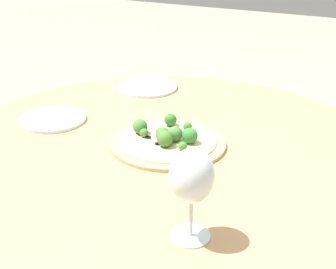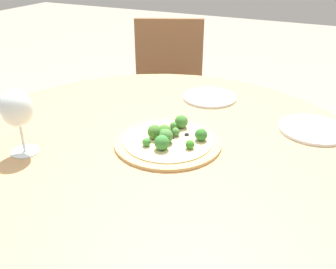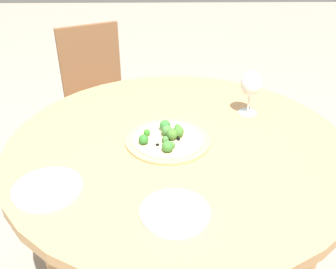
{
  "view_description": "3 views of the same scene",
  "coord_description": "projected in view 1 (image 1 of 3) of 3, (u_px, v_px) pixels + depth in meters",
  "views": [
    {
      "loc": [
        0.99,
        0.52,
        1.29
      ],
      "look_at": [
        -0.04,
        -0.01,
        0.75
      ],
      "focal_mm": 50.0,
      "sensor_mm": 36.0,
      "label": 1
    },
    {
      "loc": [
        -0.46,
        0.87,
        1.26
      ],
      "look_at": [
        -0.04,
        -0.01,
        0.75
      ],
      "focal_mm": 40.0,
      "sensor_mm": 36.0,
      "label": 2
    },
    {
      "loc": [
        -0.06,
        -1.19,
        1.46
      ],
      "look_at": [
        -0.04,
        -0.01,
        0.75
      ],
      "focal_mm": 40.0,
      "sensor_mm": 36.0,
      "label": 3
    }
  ],
  "objects": [
    {
      "name": "dining_table",
      "position": [
        163.0,
        168.0,
        1.27
      ],
      "size": [
        1.28,
        1.28,
        0.72
      ],
      "color": "tan",
      "rests_on": "ground_plane"
    },
    {
      "name": "plate_near",
      "position": [
        147.0,
        87.0,
        1.7
      ],
      "size": [
        0.22,
        0.22,
        0.01
      ],
      "color": "silver",
      "rests_on": "dining_table"
    },
    {
      "name": "plate_far",
      "position": [
        53.0,
        119.0,
        1.43
      ],
      "size": [
        0.2,
        0.2,
        0.01
      ],
      "color": "silver",
      "rests_on": "dining_table"
    },
    {
      "name": "pizza",
      "position": [
        168.0,
        139.0,
        1.28
      ],
      "size": [
        0.32,
        0.32,
        0.06
      ],
      "color": "tan",
      "rests_on": "dining_table"
    },
    {
      "name": "wine_glass",
      "position": [
        192.0,
        178.0,
        0.86
      ],
      "size": [
        0.09,
        0.09,
        0.19
      ],
      "color": "silver",
      "rests_on": "dining_table"
    }
  ]
}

